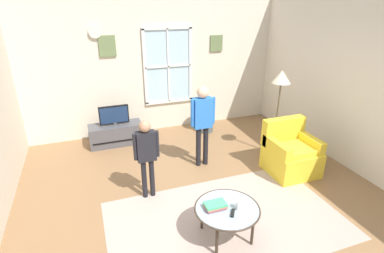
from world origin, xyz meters
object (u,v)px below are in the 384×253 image
armchair (290,154)px  person_blue_shirt (202,117)px  tv_stand (116,134)px  floor_lamp (281,85)px  cup (238,205)px  person_black_shirt (146,151)px  potted_plant_by_window (206,113)px  television (114,115)px  book_stack (215,205)px  coffee_table (227,210)px  remote_near_books (233,213)px

armchair → person_blue_shirt: bearing=151.7°
tv_stand → floor_lamp: (2.73, -1.43, 1.12)m
cup → person_black_shirt: (-0.83, 1.20, 0.28)m
armchair → cup: armchair is taller
person_black_shirt → potted_plant_by_window: person_black_shirt is taller
television → armchair: bearing=-38.2°
armchair → book_stack: (-1.81, -0.99, 0.13)m
coffee_table → person_black_shirt: 1.39m
person_blue_shirt → remote_near_books: bearing=-100.9°
armchair → coffee_table: bearing=-148.3°
tv_stand → remote_near_books: (0.95, -3.21, 0.23)m
armchair → remote_near_books: bearing=-145.3°
coffee_table → remote_near_books: bearing=-83.5°
tv_stand → cup: (1.06, -3.16, 0.27)m
cup → coffee_table: bearing=153.4°
television → armchair: size_ratio=0.65×
tv_stand → floor_lamp: floor_lamp is taller
coffee_table → potted_plant_by_window: bearing=72.3°
cup → person_blue_shirt: person_blue_shirt is taller
potted_plant_by_window → book_stack: bearing=-110.3°
book_stack → armchair: bearing=28.5°
floor_lamp → person_blue_shirt: bearing=177.1°
remote_near_books → person_blue_shirt: (0.36, 1.85, 0.46)m
coffee_table → potted_plant_by_window: (0.98, 3.08, 0.02)m
potted_plant_by_window → floor_lamp: floor_lamp is taller
book_stack → potted_plant_by_window: 3.23m
armchair → floor_lamp: size_ratio=0.55×
television → person_blue_shirt: (1.31, -1.36, 0.27)m
remote_near_books → person_black_shirt: size_ratio=0.12×
person_blue_shirt → potted_plant_by_window: person_blue_shirt is taller
remote_near_books → floor_lamp: 2.67m
television → book_stack: television is taller
book_stack → person_black_shirt: bearing=117.9°
person_blue_shirt → television: bearing=134.0°
coffee_table → remote_near_books: remote_near_books is taller
person_blue_shirt → person_black_shirt: person_blue_shirt is taller
television → person_blue_shirt: 1.91m
person_blue_shirt → cup: bearing=-98.1°
remote_near_books → tv_stand: bearing=106.5°
tv_stand → cup: cup is taller
armchair → person_black_shirt: 2.43m
tv_stand → person_black_shirt: size_ratio=0.85×
remote_near_books → cup: bearing=29.2°
remote_near_books → armchair: bearing=34.7°
remote_near_books → floor_lamp: size_ratio=0.09×
cup → floor_lamp: 2.55m
tv_stand → book_stack: size_ratio=4.04×
armchair → cup: bearing=-145.0°
television → floor_lamp: floor_lamp is taller
television → cup: size_ratio=5.27×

